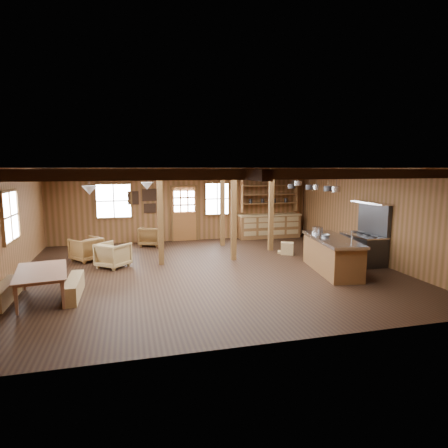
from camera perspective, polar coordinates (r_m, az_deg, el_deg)
The scene contains 22 objects.
room at distance 10.12m, azimuth -2.42°, elevation 0.59°, with size 10.04×9.04×2.84m.
ceiling_joists at distance 10.19m, azimuth -2.68°, elevation 7.87°, with size 9.80×8.82×0.18m.
timber_posts at distance 12.24m, azimuth -2.06°, elevation 1.97°, with size 3.95×2.35×2.80m.
back_door at distance 14.53m, azimuth -6.04°, elevation 0.90°, with size 1.02×0.08×2.15m.
window_back_left at distance 14.32m, azimuth -16.46°, elevation 3.39°, with size 1.32×0.06×1.32m.
window_back_right at distance 14.70m, azimuth -1.07°, elevation 3.86°, with size 1.02×0.06×1.32m.
window_left at distance 10.77m, azimuth -29.83°, elevation 1.02°, with size 0.14×1.24×1.32m.
notice_boards at distance 14.32m, azimuth -12.05°, elevation 3.70°, with size 1.08×0.03×0.90m.
back_counter at distance 15.20m, azimuth 6.90°, elevation 0.16°, with size 2.55×0.60×2.45m.
pendant_lamps at distance 10.82m, azimuth -15.37°, elevation 5.34°, with size 1.86×2.36×0.66m.
pot_rack at distance 11.49m, azimuth 13.05°, elevation 5.73°, with size 0.37×3.00×0.44m.
kitchen_island at distance 10.57m, azimuth 16.08°, elevation -4.48°, with size 1.25×2.60×1.20m.
step_stool at distance 12.40m, azimuth 9.59°, elevation -3.68°, with size 0.45×0.32×0.40m, color olive.
commercial_range at distance 11.82m, azimuth 20.64°, elevation -2.74°, with size 0.78×1.47×1.82m.
dining_table at distance 9.01m, azimuth -25.77°, elevation -8.33°, with size 1.79×1.00×0.63m, color brown.
bench_wall at distance 9.22m, azimuth -30.35°, elevation -9.03°, with size 0.27×1.45×0.40m, color olive.
bench_aisle at distance 8.93m, azimuth -21.88°, elevation -8.98°, with size 0.28×1.47×0.40m, color olive.
armchair_a at distance 12.10m, azimuth -20.25°, elevation -3.62°, with size 0.77×0.79×0.72m, color brown.
armchair_b at distance 13.84m, azimuth -11.13°, elevation -1.82°, with size 0.74×0.77×0.70m, color brown.
armchair_c at distance 11.09m, azimuth -16.52°, elevation -4.54°, with size 0.76×0.78×0.71m, color olive.
counter_pot at distance 11.09m, azimuth 14.04°, elevation -0.89°, with size 0.30×0.30×0.18m, color silver.
bowl at distance 10.61m, azimuth 15.19°, elevation -1.69°, with size 0.23×0.23×0.06m, color silver.
Camera 1 is at (-2.06, -9.80, 2.79)m, focal length 30.00 mm.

